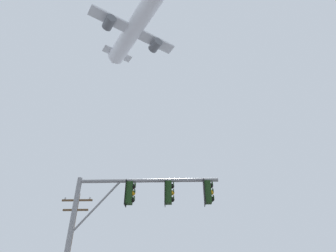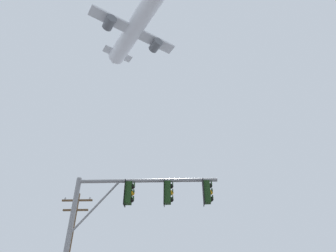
% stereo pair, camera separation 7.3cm
% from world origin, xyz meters
% --- Properties ---
extents(signal_pole_near, '(5.86, 0.47, 6.45)m').
position_xyz_m(signal_pole_near, '(-2.27, 7.95, 4.98)').
color(signal_pole_near, gray).
rests_on(signal_pole_near, ground).
extents(airplane, '(16.88, 21.67, 6.61)m').
position_xyz_m(airplane, '(-8.33, 34.21, 50.23)').
color(airplane, white).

